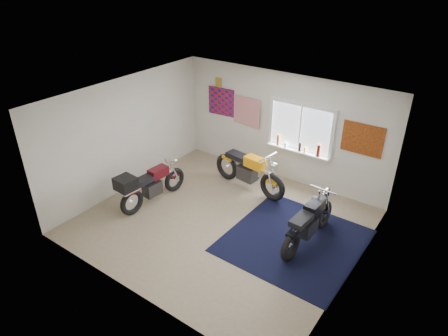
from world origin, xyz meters
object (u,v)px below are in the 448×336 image
Objects in this scene: black_chrome_bike at (308,224)px; maroon_tourer at (148,185)px; navy_rug at (294,240)px; yellow_triumph at (249,171)px.

black_chrome_bike reaches higher than maroon_tourer.
yellow_triumph is (-1.85, 1.18, 0.46)m from navy_rug.
maroon_tourer reaches higher than navy_rug.
navy_rug is 1.23× the size of yellow_triumph.
black_chrome_bike is 1.03× the size of maroon_tourer.
black_chrome_bike is at bearing -19.12° from yellow_triumph.
yellow_triumph is at bearing 147.41° from navy_rug.
yellow_triumph is 1.12× the size of maroon_tourer.
navy_rug is at bearing 125.53° from black_chrome_bike.
yellow_triumph reaches higher than maroon_tourer.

